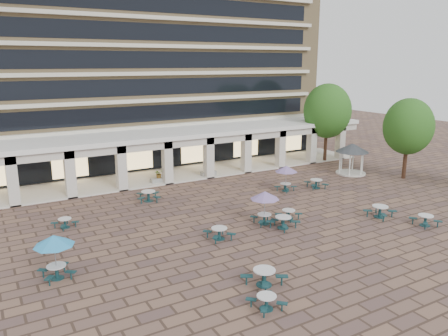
{
  "coord_description": "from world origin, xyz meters",
  "views": [
    {
      "loc": [
        -16.72,
        -23.36,
        10.75
      ],
      "look_at": [
        -1.61,
        3.0,
        3.38
      ],
      "focal_mm": 35.0,
      "sensor_mm": 36.0,
      "label": 1
    }
  ],
  "objects": [
    {
      "name": "retail_arcade",
      "position": [
        0.0,
        14.8,
        3.0
      ],
      "size": [
        42.0,
        6.6,
        4.4
      ],
      "color": "white",
      "rests_on": "ground"
    },
    {
      "name": "tree_east_a",
      "position": [
        18.12,
        2.99,
        4.96
      ],
      "size": [
        4.56,
        4.56,
        7.59
      ],
      "color": "#462B1C",
      "rests_on": "ground"
    },
    {
      "name": "picnic_table_7",
      "position": [
        8.89,
        -6.04,
        0.44
      ],
      "size": [
        1.83,
        1.83,
        0.74
      ],
      "rotation": [
        0.0,
        0.0,
        -0.15
      ],
      "color": "#14393D",
      "rests_on": "ground"
    },
    {
      "name": "picnic_table_12",
      "position": [
        -5.45,
        8.37,
        0.49
      ],
      "size": [
        2.18,
        2.18,
        0.83
      ],
      "rotation": [
        0.0,
        0.0,
        -0.29
      ],
      "color": "#14393D",
      "rests_on": "ground"
    },
    {
      "name": "apartment_building",
      "position": [
        0.0,
        25.47,
        12.6
      ],
      "size": [
        40.0,
        15.5,
        25.2
      ],
      "color": "tan",
      "rests_on": "ground"
    },
    {
      "name": "ground",
      "position": [
        0.0,
        0.0,
        0.0
      ],
      "size": [
        120.0,
        120.0,
        0.0
      ],
      "primitive_type": "plane",
      "color": "brown",
      "rests_on": "ground"
    },
    {
      "name": "tree_east_c",
      "position": [
        16.66,
        12.26,
        5.6
      ],
      "size": [
        5.15,
        5.15,
        8.57
      ],
      "color": "#462B1C",
      "rests_on": "ground"
    },
    {
      "name": "gazebo",
      "position": [
        15.03,
        6.75,
        2.27
      ],
      "size": [
        3.24,
        3.24,
        3.02
      ],
      "rotation": [
        0.0,
        0.0,
        -0.4
      ],
      "color": "beige",
      "rests_on": "ground"
    },
    {
      "name": "picnic_table_13",
      "position": [
        8.62,
        4.57,
        0.46
      ],
      "size": [
        2.01,
        2.01,
        0.78
      ],
      "rotation": [
        0.0,
        0.0,
        -0.25
      ],
      "color": "#14393D",
      "rests_on": "ground"
    },
    {
      "name": "picnic_table_3",
      "position": [
        7.55,
        -3.36,
        0.5
      ],
      "size": [
        2.14,
        2.14,
        0.84
      ],
      "rotation": [
        0.0,
        0.0,
        0.22
      ],
      "color": "#14393D",
      "rests_on": "ground"
    },
    {
      "name": "picnic_table_11",
      "position": [
        5.73,
        5.18,
        1.88
      ],
      "size": [
        1.92,
        1.92,
        2.21
      ],
      "rotation": [
        0.0,
        0.0,
        0.29
      ],
      "color": "#14393D",
      "rests_on": "ground"
    },
    {
      "name": "picnic_table_5",
      "position": [
        -4.32,
        -1.13,
        0.45
      ],
      "size": [
        1.7,
        1.7,
        0.75
      ],
      "rotation": [
        0.0,
        0.0,
        -0.01
      ],
      "color": "#14393D",
      "rests_on": "ground"
    },
    {
      "name": "picnic_table_1",
      "position": [
        -5.22,
        -7.3,
        0.5
      ],
      "size": [
        2.18,
        2.18,
        0.84
      ],
      "rotation": [
        0.0,
        0.0,
        0.25
      ],
      "color": "#14393D",
      "rests_on": "ground"
    },
    {
      "name": "planter_left",
      "position": [
        -2.77,
        12.9,
        0.57
      ],
      "size": [
        1.5,
        0.89,
        1.34
      ],
      "color": "gray",
      "rests_on": "ground"
    },
    {
      "name": "picnic_table_6",
      "position": [
        -0.36,
        -0.37,
        1.96
      ],
      "size": [
        2.0,
        2.0,
        2.3
      ],
      "rotation": [
        0.0,
        0.0,
        -0.13
      ],
      "color": "#14393D",
      "rests_on": "ground"
    },
    {
      "name": "picnic_table_4",
      "position": [
        -14.0,
        -1.48,
        1.99
      ],
      "size": [
        2.03,
        2.03,
        2.35
      ],
      "rotation": [
        0.0,
        0.0,
        0.13
      ],
      "color": "#14393D",
      "rests_on": "ground"
    },
    {
      "name": "picnic_table_8",
      "position": [
        -12.3,
        5.69,
        0.39
      ],
      "size": [
        1.77,
        1.77,
        0.65
      ],
      "rotation": [
        0.0,
        0.0,
        0.41
      ],
      "color": "#14393D",
      "rests_on": "ground"
    },
    {
      "name": "planter_right",
      "position": [
        2.32,
        12.9,
        0.58
      ],
      "size": [
        1.5,
        0.8,
        1.35
      ],
      "color": "gray",
      "rests_on": "ground"
    },
    {
      "name": "picnic_table_10",
      "position": [
        0.28,
        -1.63,
        0.48
      ],
      "size": [
        2.09,
        2.09,
        0.81
      ],
      "rotation": [
        0.0,
        0.0,
        0.24
      ],
      "color": "#14393D",
      "rests_on": "ground"
    },
    {
      "name": "picnic_table_9",
      "position": [
        1.65,
        -0.46,
        0.41
      ],
      "size": [
        1.83,
        1.83,
        0.69
      ],
      "rotation": [
        0.0,
        0.0,
        0.31
      ],
      "color": "#14393D",
      "rests_on": "ground"
    },
    {
      "name": "picnic_table_0",
      "position": [
        -6.38,
        -9.13,
        0.4
      ],
      "size": [
        1.53,
        1.53,
        0.67
      ],
      "rotation": [
        0.0,
        0.0,
        0.02
      ],
      "color": "#14393D",
      "rests_on": "ground"
    }
  ]
}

